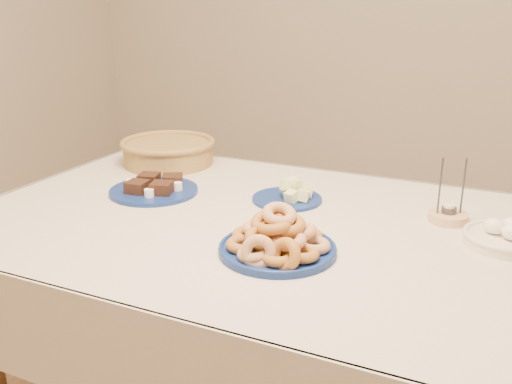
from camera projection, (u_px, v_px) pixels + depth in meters
dining_table at (263, 254)px, 1.65m from camera, size 1.71×1.11×0.75m
donut_platter at (277, 241)px, 1.39m from camera, size 0.32×0.32×0.13m
melon_plate at (289, 194)px, 1.76m from camera, size 0.26×0.26×0.08m
brownie_plate at (154, 188)px, 1.83m from camera, size 0.38×0.38×0.05m
wicker_basket at (168, 151)px, 2.15m from camera, size 0.45×0.45×0.09m
candle_holder at (448, 216)px, 1.60m from camera, size 0.15×0.15×0.19m
egg_bowl at (505, 237)px, 1.44m from camera, size 0.26×0.26×0.07m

